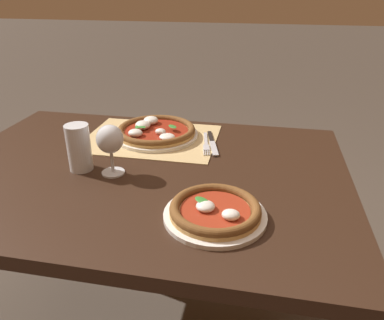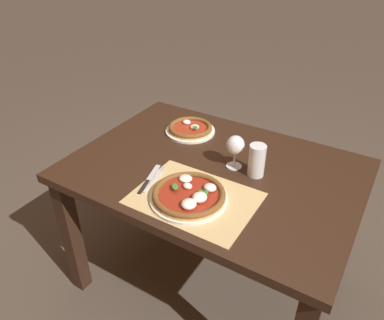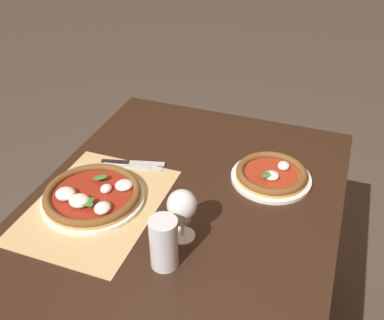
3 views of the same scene
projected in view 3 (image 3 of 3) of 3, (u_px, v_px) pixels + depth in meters
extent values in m
cube|color=black|center=(176.00, 220.00, 1.31)|extent=(1.26, 0.91, 0.04)
cube|color=black|center=(144.00, 181.00, 2.07)|extent=(0.07, 0.07, 0.70)
cube|color=black|center=(317.00, 220.00, 1.85)|extent=(0.07, 0.07, 0.70)
cube|color=tan|center=(96.00, 205.00, 1.33)|extent=(0.48, 0.36, 0.00)
cylinder|color=silver|center=(93.00, 199.00, 1.34)|extent=(0.31, 0.31, 0.01)
cylinder|color=tan|center=(93.00, 196.00, 1.34)|extent=(0.29, 0.29, 0.01)
torus|color=brown|center=(92.00, 193.00, 1.33)|extent=(0.29, 0.29, 0.02)
cylinder|color=maroon|center=(92.00, 194.00, 1.33)|extent=(0.24, 0.24, 0.00)
ellipsoid|color=silver|center=(103.00, 208.00, 1.26)|extent=(0.05, 0.05, 0.03)
ellipsoid|color=silver|center=(105.00, 190.00, 1.34)|extent=(0.04, 0.03, 0.02)
ellipsoid|color=silver|center=(79.00, 201.00, 1.29)|extent=(0.06, 0.06, 0.03)
ellipsoid|color=silver|center=(66.00, 194.00, 1.31)|extent=(0.06, 0.06, 0.03)
ellipsoid|color=silver|center=(124.00, 185.00, 1.36)|extent=(0.06, 0.05, 0.02)
ellipsoid|color=#337A2D|center=(87.00, 203.00, 1.27)|extent=(0.03, 0.05, 0.00)
ellipsoid|color=#337A2D|center=(101.00, 177.00, 1.37)|extent=(0.05, 0.05, 0.00)
ellipsoid|color=#337A2D|center=(88.00, 201.00, 1.28)|extent=(0.05, 0.04, 0.00)
cylinder|color=silver|center=(271.00, 178.00, 1.43)|extent=(0.26, 0.26, 0.01)
cylinder|color=tan|center=(271.00, 175.00, 1.43)|extent=(0.23, 0.23, 0.01)
torus|color=brown|center=(272.00, 173.00, 1.42)|extent=(0.23, 0.23, 0.02)
cylinder|color=maroon|center=(271.00, 173.00, 1.42)|extent=(0.17, 0.17, 0.00)
ellipsoid|color=silver|center=(284.00, 166.00, 1.44)|extent=(0.04, 0.04, 0.02)
ellipsoid|color=silver|center=(272.00, 176.00, 1.40)|extent=(0.05, 0.05, 0.02)
ellipsoid|color=#337A2D|center=(268.00, 174.00, 1.39)|extent=(0.05, 0.05, 0.00)
cylinder|color=silver|center=(182.00, 236.00, 1.23)|extent=(0.07, 0.07, 0.00)
cylinder|color=silver|center=(182.00, 226.00, 1.21)|extent=(0.01, 0.01, 0.06)
ellipsoid|color=silver|center=(182.00, 205.00, 1.16)|extent=(0.08, 0.08, 0.08)
ellipsoid|color=#C17019|center=(182.00, 208.00, 1.17)|extent=(0.07, 0.07, 0.05)
cylinder|color=silver|center=(164.00, 243.00, 1.11)|extent=(0.07, 0.07, 0.15)
cylinder|color=black|center=(164.00, 247.00, 1.11)|extent=(0.07, 0.07, 0.12)
cylinder|color=silver|center=(163.00, 228.00, 1.08)|extent=(0.07, 0.07, 0.02)
cube|color=#B7B7BC|center=(120.00, 165.00, 1.49)|extent=(0.03, 0.12, 0.00)
cube|color=#B7B7BC|center=(144.00, 168.00, 1.48)|extent=(0.03, 0.05, 0.00)
cylinder|color=#B7B7BC|center=(156.00, 171.00, 1.47)|extent=(0.01, 0.04, 0.00)
cylinder|color=#B7B7BC|center=(156.00, 169.00, 1.47)|extent=(0.01, 0.04, 0.00)
cylinder|color=#B7B7BC|center=(157.00, 168.00, 1.48)|extent=(0.01, 0.04, 0.00)
cylinder|color=#B7B7BC|center=(157.00, 167.00, 1.48)|extent=(0.01, 0.04, 0.00)
cube|color=black|center=(115.00, 162.00, 1.51)|extent=(0.04, 0.10, 0.01)
cube|color=#B7B7BC|center=(147.00, 163.00, 1.50)|extent=(0.05, 0.12, 0.00)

